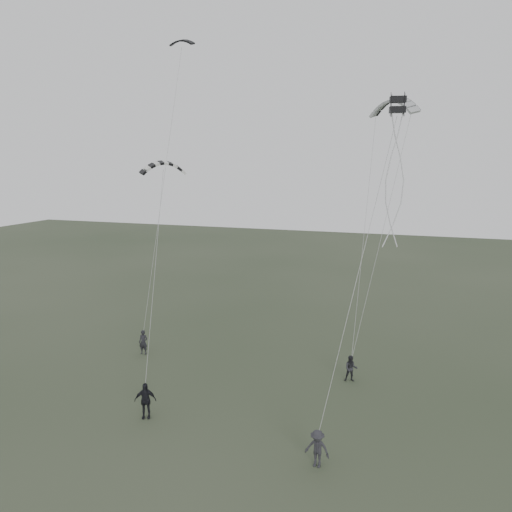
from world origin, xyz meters
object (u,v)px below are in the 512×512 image
(flyer_left, at_px, (143,342))
(kite_pale_large, at_px, (394,100))
(flyer_center, at_px, (145,400))
(kite_dark_small, at_px, (182,41))
(kite_striped, at_px, (163,163))
(flyer_right, at_px, (351,369))
(flyer_far, at_px, (317,449))
(kite_box, at_px, (398,105))

(flyer_left, distance_m, kite_pale_large, 23.32)
(flyer_center, relative_size, kite_dark_small, 1.10)
(flyer_center, bearing_deg, kite_striped, 86.37)
(flyer_left, distance_m, flyer_right, 13.77)
(flyer_left, bearing_deg, flyer_far, -39.03)
(flyer_far, distance_m, kite_dark_small, 26.79)
(flyer_right, bearing_deg, flyer_center, -152.10)
(kite_pale_large, bearing_deg, kite_striped, -111.87)
(flyer_center, xyz_separation_m, kite_box, (11.27, 3.87, 14.27))
(kite_dark_small, bearing_deg, flyer_left, -106.78)
(flyer_center, bearing_deg, flyer_far, -31.32)
(flyer_far, bearing_deg, kite_dark_small, 140.30)
(kite_striped, bearing_deg, flyer_left, 134.40)
(kite_dark_small, relative_size, kite_box, 2.30)
(flyer_right, bearing_deg, kite_box, -71.96)
(flyer_far, distance_m, kite_pale_large, 23.27)
(flyer_center, xyz_separation_m, kite_dark_small, (-3.35, 11.79, 19.74))
(flyer_right, xyz_separation_m, kite_pale_large, (1.17, 8.03, 15.98))
(kite_dark_small, height_order, kite_box, kite_dark_small)
(kite_striped, bearing_deg, flyer_far, -78.23)
(kite_box, bearing_deg, kite_striped, 154.75)
(flyer_center, bearing_deg, flyer_left, 98.67)
(flyer_left, distance_m, flyer_center, 8.72)
(flyer_far, height_order, kite_box, kite_box)
(flyer_far, bearing_deg, kite_box, 73.36)
(flyer_left, xyz_separation_m, kite_box, (15.85, -3.54, 14.38))
(flyer_right, xyz_separation_m, flyer_far, (-0.18, -8.87, 0.04))
(flyer_right, distance_m, kite_dark_small, 23.88)
(flyer_right, relative_size, kite_dark_small, 0.93)
(flyer_left, xyz_separation_m, flyer_center, (4.58, -7.42, 0.10))
(flyer_left, distance_m, flyer_far, 16.15)
(flyer_left, height_order, kite_box, kite_box)
(flyer_far, relative_size, kite_striped, 0.59)
(kite_pale_large, bearing_deg, kite_box, -50.12)
(flyer_right, bearing_deg, kite_striped, 169.81)
(flyer_right, height_order, flyer_center, flyer_center)
(flyer_right, relative_size, kite_pale_large, 0.42)
(kite_dark_small, xyz_separation_m, kite_striped, (0.79, -4.52, -8.04))
(flyer_right, relative_size, flyer_center, 0.84)
(flyer_right, xyz_separation_m, kite_box, (2.09, -3.68, 14.42))
(flyer_far, height_order, kite_striped, kite_striped)
(flyer_right, distance_m, flyer_far, 8.87)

